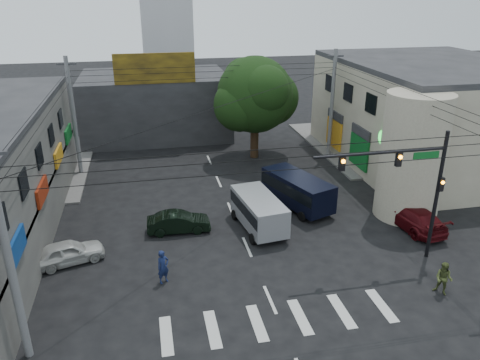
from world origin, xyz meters
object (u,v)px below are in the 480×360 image
object	(u,v)px
utility_pole_far_right	(332,104)
pedestrian_olive	(444,279)
traffic_gantry	(411,178)
maroon_sedan	(413,217)
traffic_officer	(163,267)
street_tree	(255,95)
white_compact	(68,252)
dark_sedan	(179,222)
silver_minivan	(259,213)
utility_pole_far_left	(74,117)
utility_pole_near_left	(8,257)
navy_van	(297,192)

from	to	relation	value
utility_pole_far_right	pedestrian_olive	size ratio (longest dim) A/B	5.43
traffic_gantry	maroon_sedan	bearing A→B (deg)	50.63
pedestrian_olive	traffic_officer	bearing A→B (deg)	-143.02
street_tree	white_compact	bearing A→B (deg)	-133.26
dark_sedan	silver_minivan	xyz separation A→B (m)	(4.84, -0.61, 0.42)
utility_pole_far_left	utility_pole_far_right	world-z (taller)	same
silver_minivan	utility_pole_near_left	bearing A→B (deg)	118.68
traffic_gantry	traffic_officer	size ratio (longest dim) A/B	4.03
white_compact	silver_minivan	size ratio (longest dim) A/B	0.80
street_tree	dark_sedan	world-z (taller)	street_tree
street_tree	navy_van	bearing A→B (deg)	-87.49
navy_van	traffic_officer	size ratio (longest dim) A/B	3.29
pedestrian_olive	navy_van	bearing A→B (deg)	162.32
dark_sedan	white_compact	world-z (taller)	white_compact
utility_pole_far_right	silver_minivan	bearing A→B (deg)	-127.99
maroon_sedan	pedestrian_olive	bearing A→B (deg)	63.94
maroon_sedan	navy_van	bearing A→B (deg)	-42.40
utility_pole_far_right	utility_pole_far_left	bearing A→B (deg)	180.00
traffic_officer	pedestrian_olive	distance (m)	13.64
utility_pole_far_right	silver_minivan	xyz separation A→B (m)	(-9.32, -11.93, -3.56)
street_tree	traffic_gantry	xyz separation A→B (m)	(3.82, -18.00, -0.64)
traffic_gantry	navy_van	size ratio (longest dim) A/B	1.23
street_tree	navy_van	size ratio (longest dim) A/B	1.48
navy_van	utility_pole_far_left	bearing A→B (deg)	37.44
traffic_gantry	utility_pole_near_left	size ratio (longest dim) A/B	0.78
pedestrian_olive	utility_pole_far_left	bearing A→B (deg)	-174.31
traffic_gantry	utility_pole_far_left	size ratio (longest dim) A/B	0.78
traffic_officer	navy_van	bearing A→B (deg)	7.64
white_compact	traffic_officer	world-z (taller)	traffic_officer
utility_pole_near_left	traffic_officer	distance (m)	7.85
white_compact	maroon_sedan	distance (m)	20.27
silver_minivan	pedestrian_olive	distance (m)	10.91
utility_pole_near_left	traffic_officer	size ratio (longest dim) A/B	5.15
dark_sedan	white_compact	xyz separation A→B (m)	(-6.11, -2.31, 0.02)
traffic_gantry	maroon_sedan	distance (m)	5.90
street_tree	utility_pole_near_left	xyz separation A→B (m)	(-14.50, -21.50, -0.87)
street_tree	white_compact	size ratio (longest dim) A/B	2.15
street_tree	maroon_sedan	size ratio (longest dim) A/B	1.72
navy_van	white_compact	bearing A→B (deg)	86.08
navy_van	traffic_officer	bearing A→B (deg)	106.83
utility_pole_near_left	pedestrian_olive	bearing A→B (deg)	0.84
traffic_officer	pedestrian_olive	size ratio (longest dim) A/B	1.05
traffic_gantry	utility_pole_far_right	world-z (taller)	utility_pole_far_right
maroon_sedan	utility_pole_far_right	bearing A→B (deg)	-97.06
utility_pole_near_left	dark_sedan	size ratio (longest dim) A/B	2.39
street_tree	dark_sedan	xyz separation A→B (m)	(-7.66, -12.32, -4.85)
dark_sedan	pedestrian_olive	xyz separation A→B (m)	(11.92, -8.91, 0.22)
navy_van	traffic_officer	world-z (taller)	navy_van
traffic_gantry	dark_sedan	world-z (taller)	traffic_gantry
maroon_sedan	silver_minivan	xyz separation A→B (m)	(-9.32, 1.81, 0.34)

